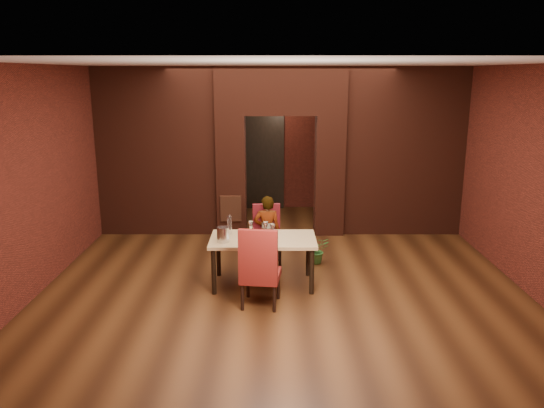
{
  "coord_description": "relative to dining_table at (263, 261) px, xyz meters",
  "views": [
    {
      "loc": [
        -0.15,
        -8.1,
        3.08
      ],
      "look_at": [
        -0.16,
        0.0,
        1.06
      ],
      "focal_mm": 35.0,
      "sensor_mm": 36.0,
      "label": 1
    }
  ],
  "objects": [
    {
      "name": "rear_door",
      "position": [
        -0.11,
        4.64,
        0.69
      ],
      "size": [
        0.9,
        0.08,
        2.1
      ],
      "primitive_type": "cube",
      "color": "black",
      "rests_on": "ground"
    },
    {
      "name": "pillar_right",
      "position": [
        1.24,
        2.7,
        0.79
      ],
      "size": [
        0.55,
        0.55,
        2.3
      ],
      "primitive_type": "cube",
      "color": "maroon",
      "rests_on": "ground"
    },
    {
      "name": "chair_far",
      "position": [
        0.06,
        0.82,
        0.13
      ],
      "size": [
        0.49,
        0.49,
        0.99
      ],
      "primitive_type": "cube",
      "rotation": [
        0.0,
        0.0,
        0.1
      ],
      "color": "maroon",
      "rests_on": "ground"
    },
    {
      "name": "wine_glass_a",
      "position": [
        -0.19,
        0.19,
        0.46
      ],
      "size": [
        0.08,
        0.08,
        0.2
      ],
      "primitive_type": null,
      "color": "white",
      "rests_on": "dining_table"
    },
    {
      "name": "wine_bucket",
      "position": [
        -0.57,
        -0.18,
        0.47
      ],
      "size": [
        0.18,
        0.18,
        0.22
      ],
      "primitive_type": "cylinder",
      "color": "silver",
      "rests_on": "dining_table"
    },
    {
      "name": "wall_back",
      "position": [
        0.29,
        4.7,
        1.24
      ],
      "size": [
        7.0,
        0.04,
        3.2
      ],
      "primitive_type": "cube",
      "color": "maroon",
      "rests_on": "ground"
    },
    {
      "name": "pillar_left",
      "position": [
        -0.66,
        2.7,
        0.79
      ],
      "size": [
        0.55,
        0.55,
        2.3
      ],
      "primitive_type": "cube",
      "color": "maroon",
      "rests_on": "ground"
    },
    {
      "name": "person_seated",
      "position": [
        0.05,
        0.78,
        0.23
      ],
      "size": [
        0.43,
        0.29,
        1.18
      ],
      "primitive_type": "imported",
      "rotation": [
        0.0,
        0.0,
        3.16
      ],
      "color": "white",
      "rests_on": "ground"
    },
    {
      "name": "wine_glass_b",
      "position": [
        0.03,
        0.12,
        0.47
      ],
      "size": [
        0.09,
        0.09,
        0.21
      ],
      "primitive_type": null,
      "color": "white",
      "rests_on": "dining_table"
    },
    {
      "name": "wall_right",
      "position": [
        3.79,
        0.7,
        1.24
      ],
      "size": [
        0.04,
        8.0,
        3.2
      ],
      "primitive_type": "cube",
      "color": "maroon",
      "rests_on": "ground"
    },
    {
      "name": "dining_table",
      "position": [
        0.0,
        0.0,
        0.0
      ],
      "size": [
        1.55,
        0.88,
        0.72
      ],
      "primitive_type": "cube",
      "rotation": [
        0.0,
        0.0,
        0.01
      ],
      "color": "tan",
      "rests_on": "ground"
    },
    {
      "name": "wing_wall_right",
      "position": [
        2.65,
        2.7,
        1.24
      ],
      "size": [
        2.28,
        0.35,
        3.2
      ],
      "primitive_type": "cube",
      "color": "maroon",
      "rests_on": "ground"
    },
    {
      "name": "wall_front",
      "position": [
        0.29,
        -3.3,
        1.24
      ],
      "size": [
        7.0,
        0.04,
        3.2
      ],
      "primitive_type": "cube",
      "color": "maroon",
      "rests_on": "ground"
    },
    {
      "name": "rear_door_frame",
      "position": [
        -0.11,
        4.6,
        0.69
      ],
      "size": [
        1.02,
        0.04,
        2.22
      ],
      "primitive_type": "cube",
      "color": "black",
      "rests_on": "ground"
    },
    {
      "name": "wine_glass_c",
      "position": [
        0.14,
        0.02,
        0.46
      ],
      "size": [
        0.08,
        0.08,
        0.2
      ],
      "primitive_type": null,
      "color": "white",
      "rests_on": "dining_table"
    },
    {
      "name": "potted_plant",
      "position": [
        0.87,
        0.92,
        -0.14
      ],
      "size": [
        0.49,
        0.45,
        0.45
      ],
      "primitive_type": "imported",
      "rotation": [
        0.0,
        0.0,
        0.29
      ],
      "color": "#33712F",
      "rests_on": "ground"
    },
    {
      "name": "wall_left",
      "position": [
        -3.21,
        0.7,
        1.24
      ],
      "size": [
        0.04,
        8.0,
        3.2
      ],
      "primitive_type": "cube",
      "color": "maroon",
      "rests_on": "ground"
    },
    {
      "name": "ceiling",
      "position": [
        0.29,
        0.7,
        2.84
      ],
      "size": [
        7.0,
        8.0,
        0.04
      ],
      "primitive_type": "cube",
      "color": "silver",
      "rests_on": "ground"
    },
    {
      "name": "wing_wall_left",
      "position": [
        -2.07,
        2.7,
        1.24
      ],
      "size": [
        2.28,
        0.35,
        3.2
      ],
      "primitive_type": "cube",
      "color": "maroon",
      "rests_on": "ground"
    },
    {
      "name": "vent_panel",
      "position": [
        -0.66,
        2.4,
        0.19
      ],
      "size": [
        0.4,
        0.03,
        0.5
      ],
      "primitive_type": "cube",
      "color": "#A5522F",
      "rests_on": "ground"
    },
    {
      "name": "chair_near",
      "position": [
        -0.02,
        -0.71,
        0.2
      ],
      "size": [
        0.57,
        0.57,
        1.12
      ],
      "primitive_type": "cube",
      "rotation": [
        0.0,
        0.0,
        3.01
      ],
      "color": "maroon",
      "rests_on": "ground"
    },
    {
      "name": "lintel",
      "position": [
        0.29,
        2.7,
        2.39
      ],
      "size": [
        2.45,
        0.55,
        0.9
      ],
      "primitive_type": "cube",
      "color": "maroon",
      "rests_on": "ground"
    },
    {
      "name": "water_bottle",
      "position": [
        -0.5,
        0.21,
        0.51
      ],
      "size": [
        0.07,
        0.07,
        0.29
      ],
      "primitive_type": "cylinder",
      "color": "white",
      "rests_on": "dining_table"
    },
    {
      "name": "tasting_sheet",
      "position": [
        -0.22,
        -0.12,
        0.36
      ],
      "size": [
        0.3,
        0.25,
        0.0
      ],
      "primitive_type": "cube",
      "rotation": [
        0.0,
        0.0,
        0.22
      ],
      "color": "white",
      "rests_on": "dining_table"
    },
    {
      "name": "floor",
      "position": [
        0.29,
        0.7,
        -0.36
      ],
      "size": [
        8.0,
        8.0,
        0.0
      ],
      "primitive_type": "plane",
      "color": "#4A2912",
      "rests_on": "ground"
    }
  ]
}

